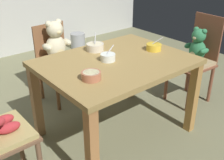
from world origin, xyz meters
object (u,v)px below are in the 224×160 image
object	(u,v)px
dining_table	(116,71)
teddy_chair_far_center	(57,50)
porridge_bowl_terracotta_near_left	(91,75)
porridge_bowl_cream_far_center	(95,47)
metal_pail	(78,41)
teddy_chair_near_right	(195,54)
porridge_bowl_yellow_near_right	(154,47)
porridge_bowl_white_center	(108,57)

from	to	relation	value
dining_table	teddy_chair_far_center	bearing A→B (deg)	93.60
teddy_chair_far_center	porridge_bowl_terracotta_near_left	bearing A→B (deg)	-20.12
dining_table	teddy_chair_far_center	distance (m)	0.88
teddy_chair_far_center	porridge_bowl_cream_far_center	xyz separation A→B (m)	(0.06, -0.59, 0.18)
porridge_bowl_cream_far_center	teddy_chair_far_center	bearing A→B (deg)	95.92
teddy_chair_far_center	metal_pail	bearing A→B (deg)	136.41
metal_pail	teddy_chair_far_center	bearing A→B (deg)	-129.76
porridge_bowl_terracotta_near_left	porridge_bowl_cream_far_center	distance (m)	0.58
metal_pail	teddy_chair_near_right	bearing A→B (deg)	-89.32
porridge_bowl_yellow_near_right	teddy_chair_far_center	bearing A→B (deg)	117.03
dining_table	porridge_bowl_yellow_near_right	distance (m)	0.43
dining_table	metal_pail	bearing A→B (deg)	65.04
porridge_bowl_cream_far_center	dining_table	bearing A→B (deg)	-91.16
teddy_chair_near_right	porridge_bowl_yellow_near_right	world-z (taller)	teddy_chair_near_right
teddy_chair_near_right	porridge_bowl_yellow_near_right	distance (m)	0.65
porridge_bowl_terracotta_near_left	teddy_chair_near_right	bearing A→B (deg)	3.79
teddy_chair_near_right	teddy_chair_far_center	distance (m)	1.44
dining_table	porridge_bowl_cream_far_center	bearing A→B (deg)	88.84
teddy_chair_near_right	porridge_bowl_yellow_near_right	xyz separation A→B (m)	(-0.62, 0.03, 0.21)
teddy_chair_near_right	teddy_chair_far_center	world-z (taller)	teddy_chair_near_right
dining_table	teddy_chair_near_right	bearing A→B (deg)	-3.73
porridge_bowl_yellow_near_right	porridge_bowl_terracotta_near_left	bearing A→B (deg)	-170.76
metal_pail	porridge_bowl_terracotta_near_left	bearing A→B (deg)	-120.50
porridge_bowl_terracotta_near_left	porridge_bowl_cream_far_center	xyz separation A→B (m)	(0.36, 0.45, 0.00)
porridge_bowl_cream_far_center	porridge_bowl_white_center	distance (m)	0.26
porridge_bowl_yellow_near_right	dining_table	bearing A→B (deg)	175.35
porridge_bowl_terracotta_near_left	porridge_bowl_cream_far_center	bearing A→B (deg)	50.90
porridge_bowl_terracotta_near_left	teddy_chair_far_center	bearing A→B (deg)	73.72
porridge_bowl_terracotta_near_left	porridge_bowl_white_center	size ratio (longest dim) A/B	1.07
teddy_chair_near_right	metal_pail	xyz separation A→B (m)	(-0.03, 2.22, -0.40)
porridge_bowl_white_center	metal_pail	bearing A→B (deg)	63.46
porridge_bowl_terracotta_near_left	porridge_bowl_yellow_near_right	bearing A→B (deg)	9.24
porridge_bowl_white_center	teddy_chair_far_center	bearing A→B (deg)	89.97
teddy_chair_far_center	metal_pail	size ratio (longest dim) A/B	3.52
porridge_bowl_yellow_near_right	porridge_bowl_white_center	bearing A→B (deg)	171.78
porridge_bowl_white_center	metal_pail	world-z (taller)	porridge_bowl_white_center
dining_table	porridge_bowl_yellow_near_right	xyz separation A→B (m)	(0.41, -0.03, 0.13)
teddy_chair_far_center	porridge_bowl_cream_far_center	size ratio (longest dim) A/B	5.73
teddy_chair_near_right	porridge_bowl_white_center	size ratio (longest dim) A/B	7.11
porridge_bowl_yellow_near_right	porridge_bowl_white_center	world-z (taller)	porridge_bowl_yellow_near_right
teddy_chair_far_center	porridge_bowl_terracotta_near_left	xyz separation A→B (m)	(-0.30, -1.04, 0.18)
teddy_chair_far_center	porridge_bowl_white_center	xyz separation A→B (m)	(-0.00, -0.85, 0.18)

